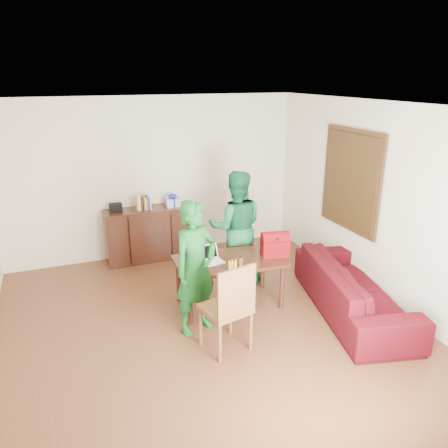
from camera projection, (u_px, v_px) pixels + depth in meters
name	position (u px, v px, depth m)	size (l,w,h in m)	color
room	(205.00, 229.00, 5.08)	(5.20, 5.70, 2.90)	#412010
table	(229.00, 265.00, 5.85)	(1.47, 0.87, 0.67)	black
chair	(226.00, 324.00, 4.98)	(0.58, 0.57, 1.08)	brown
person_near	(196.00, 268.00, 5.19)	(0.60, 0.40, 1.66)	#12541D
person_far	(236.00, 227.00, 6.49)	(0.83, 0.65, 1.71)	#145E34
laptop	(212.00, 260.00, 5.71)	(0.32, 0.24, 0.21)	white
bananas	(232.00, 269.00, 5.47)	(0.16, 0.10, 0.06)	gold
bottle	(241.00, 262.00, 5.53)	(0.06, 0.06, 0.18)	#523512
red_bag	(275.00, 246.00, 5.91)	(0.37, 0.21, 0.27)	#700709
sofa	(353.00, 288.00, 5.77)	(2.29, 0.90, 0.67)	#370711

